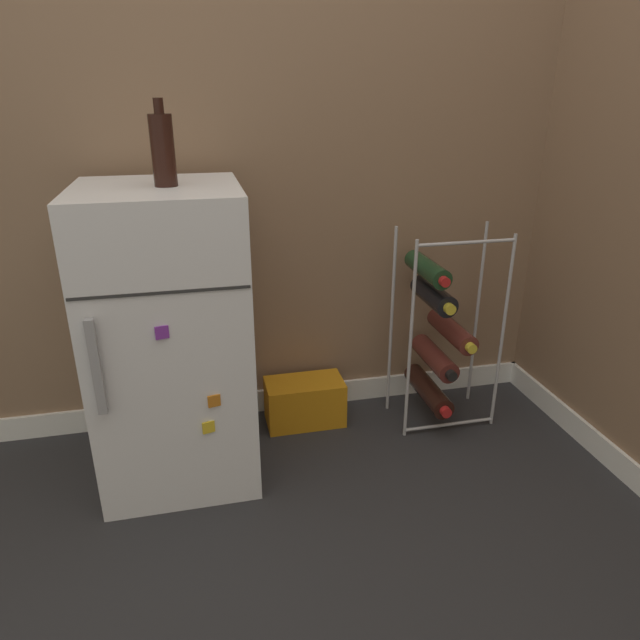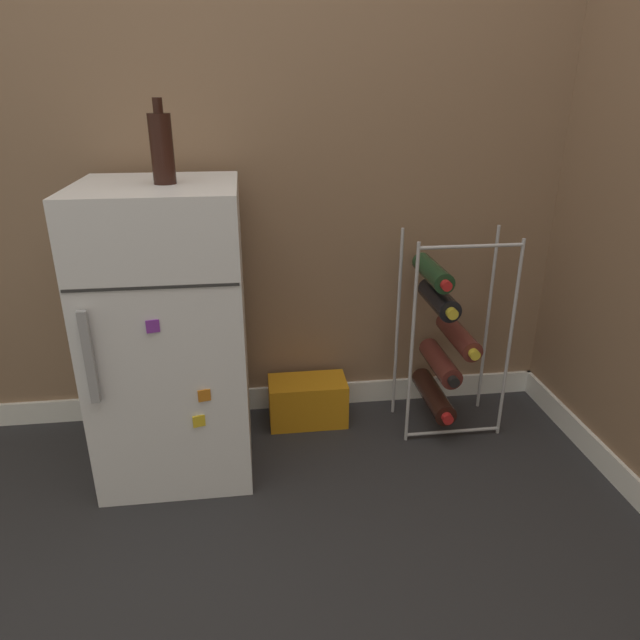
{
  "view_description": "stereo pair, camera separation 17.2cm",
  "coord_description": "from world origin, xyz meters",
  "px_view_note": "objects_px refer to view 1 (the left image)",
  "views": [
    {
      "loc": [
        -0.3,
        -1.28,
        1.2
      ],
      "look_at": [
        0.09,
        0.45,
        0.47
      ],
      "focal_mm": 32.0,
      "sensor_mm": 36.0,
      "label": 1
    },
    {
      "loc": [
        -0.13,
        -1.31,
        1.2
      ],
      "look_at": [
        0.09,
        0.45,
        0.47
      ],
      "focal_mm": 32.0,
      "sensor_mm": 36.0,
      "label": 2
    }
  ],
  "objects_px": {
    "mini_fridge": "(171,339)",
    "wine_rack": "(436,335)",
    "soda_box": "(305,402)",
    "fridge_top_bottle": "(163,149)"
  },
  "relations": [
    {
      "from": "wine_rack",
      "to": "soda_box",
      "type": "distance_m",
      "value": 0.55
    },
    {
      "from": "mini_fridge",
      "to": "wine_rack",
      "type": "bearing_deg",
      "value": 5.73
    },
    {
      "from": "fridge_top_bottle",
      "to": "wine_rack",
      "type": "bearing_deg",
      "value": 6.61
    },
    {
      "from": "mini_fridge",
      "to": "wine_rack",
      "type": "height_order",
      "value": "mini_fridge"
    },
    {
      "from": "mini_fridge",
      "to": "soda_box",
      "type": "distance_m",
      "value": 0.62
    },
    {
      "from": "wine_rack",
      "to": "soda_box",
      "type": "bearing_deg",
      "value": 170.47
    },
    {
      "from": "soda_box",
      "to": "fridge_top_bottle",
      "type": "height_order",
      "value": "fridge_top_bottle"
    },
    {
      "from": "mini_fridge",
      "to": "wine_rack",
      "type": "distance_m",
      "value": 0.95
    },
    {
      "from": "wine_rack",
      "to": "fridge_top_bottle",
      "type": "xyz_separation_m",
      "value": [
        -0.9,
        -0.1,
        0.69
      ]
    },
    {
      "from": "mini_fridge",
      "to": "fridge_top_bottle",
      "type": "relative_size",
      "value": 4.07
    }
  ]
}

